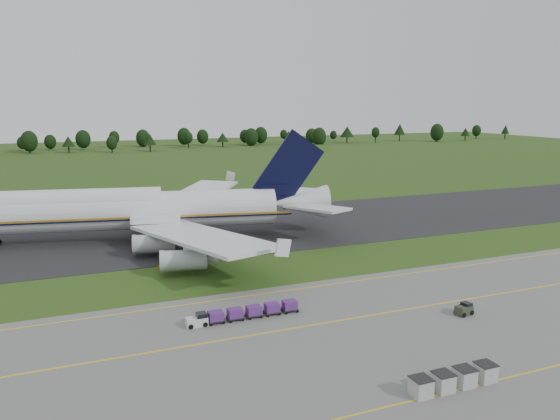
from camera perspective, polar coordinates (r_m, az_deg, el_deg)
name	(u,v)px	position (r m, az deg, el deg)	size (l,w,h in m)	color
ground	(254,271)	(84.17, -2.71, -6.42)	(600.00, 600.00, 0.00)	#284514
apron	(371,371)	(55.61, 9.53, -16.24)	(300.00, 52.00, 0.06)	#62625D
taxiway	(208,231)	(110.02, -7.57, -2.23)	(300.00, 40.00, 0.08)	black
apron_markings	(337,341)	(61.03, 6.00, -13.50)	(300.00, 30.20, 0.01)	yellow
tree_line	(115,139)	(299.56, -16.88, 7.08)	(528.85, 23.55, 11.50)	black
aircraft	(131,210)	(104.71, -15.27, 0.02)	(73.02, 69.50, 20.42)	silver
baggage_train	(242,313)	(66.29, -3.98, -10.68)	(13.85, 1.47, 1.41)	silver
utility_cart	(464,310)	(71.09, 18.66, -9.89)	(2.28, 1.62, 1.15)	#2E3424
uld_row	(454,379)	(53.95, 17.72, -16.50)	(8.94, 1.74, 1.72)	#A6A6A6
edge_markers	(199,263)	(88.26, -8.42, -5.50)	(13.06, 0.30, 0.60)	#DE6407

